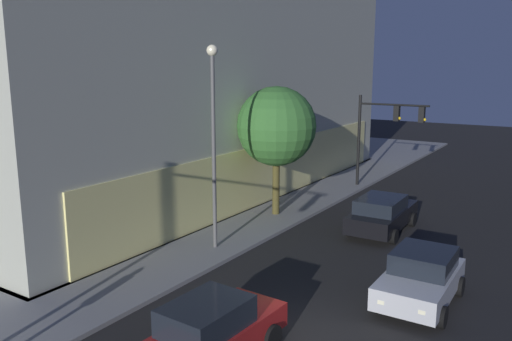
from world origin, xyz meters
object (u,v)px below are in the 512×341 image
at_px(car_red, 212,331).
at_px(car_silver, 421,277).
at_px(sidewalk_tree, 276,127).
at_px(traffic_light_far_corner, 385,124).
at_px(street_lamp_sidewalk, 213,124).
at_px(car_black, 382,213).
at_px(modern_building, 76,33).

distance_m(car_red, car_silver, 7.28).
bearing_deg(sidewalk_tree, car_silver, -123.56).
bearing_deg(car_silver, traffic_light_far_corner, 23.50).
height_order(car_red, car_silver, car_red).
height_order(traffic_light_far_corner, street_lamp_sidewalk, street_lamp_sidewalk).
bearing_deg(sidewalk_tree, traffic_light_far_corner, -17.26).
distance_m(traffic_light_far_corner, street_lamp_sidewalk, 14.25).
relative_size(traffic_light_far_corner, car_black, 1.17).
distance_m(street_lamp_sidewalk, car_red, 9.38).
height_order(modern_building, sidewalk_tree, modern_building).
height_order(traffic_light_far_corner, car_black, traffic_light_far_corner).
xyz_separation_m(street_lamp_sidewalk, car_black, (6.11, -4.94, -4.38)).
xyz_separation_m(traffic_light_far_corner, car_black, (-7.91, -2.71, -3.21)).
distance_m(sidewalk_tree, car_red, 13.86).
xyz_separation_m(sidewalk_tree, car_black, (0.53, -5.33, -3.71)).
xyz_separation_m(traffic_light_far_corner, sidewalk_tree, (-8.44, 2.62, 0.51)).
height_order(car_red, car_black, car_red).
bearing_deg(car_silver, car_black, 28.75).
relative_size(street_lamp_sidewalk, car_silver, 1.99).
height_order(sidewalk_tree, car_red, sidewalk_tree).
height_order(street_lamp_sidewalk, sidewalk_tree, street_lamp_sidewalk).
bearing_deg(sidewalk_tree, car_black, -84.29).
relative_size(modern_building, sidewalk_tree, 5.04).
bearing_deg(car_red, traffic_light_far_corner, 7.48).
xyz_separation_m(car_red, car_black, (12.78, 0.01, -0.02)).
bearing_deg(car_silver, modern_building, 72.39).
bearing_deg(car_red, car_silver, -28.79).
distance_m(car_silver, car_black, 7.30).
xyz_separation_m(modern_building, sidewalk_tree, (-2.52, -17.57, -5.16)).
bearing_deg(car_black, traffic_light_far_corner, 18.91).
distance_m(modern_building, sidewalk_tree, 18.48).
xyz_separation_m(street_lamp_sidewalk, car_silver, (-0.28, -8.45, -4.39)).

